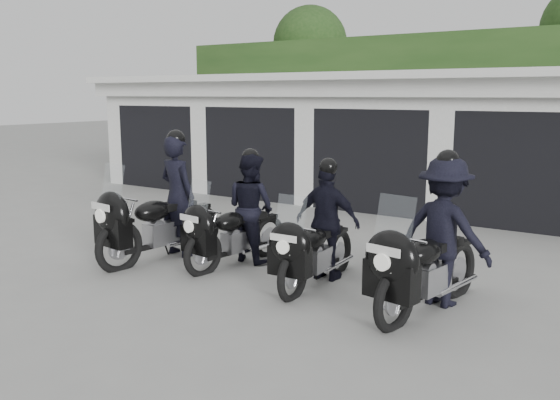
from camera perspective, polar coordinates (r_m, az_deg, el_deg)
The scene contains 7 objects.
ground at distance 8.33m, azimuth -7.98°, elevation -7.49°, with size 80.00×80.00×0.00m, color gray.
garage_block at distance 14.99m, azimuth 12.75°, elevation 5.77°, with size 16.40×6.80×2.96m.
background_vegetation at distance 19.47m, azimuth 19.13°, elevation 10.39°, with size 20.00×3.90×5.80m.
police_bike_a at distance 9.20m, azimuth -11.35°, elevation -0.71°, with size 0.89×2.33×2.03m.
police_bike_b at distance 8.83m, azimuth -3.65°, elevation -1.38°, with size 0.91×2.02×1.77m.
police_bike_c at distance 7.92m, azimuth 4.04°, elevation -2.85°, with size 0.96×1.99×1.73m.
police_bike_d at distance 7.18m, azimuth 14.85°, elevation -3.77°, with size 1.25×2.21×1.93m.
Camera 1 is at (5.28, -5.93, 2.51)m, focal length 38.00 mm.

